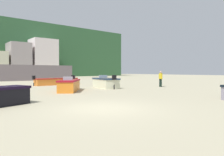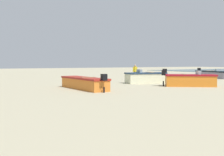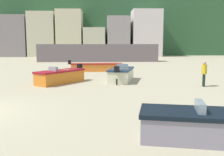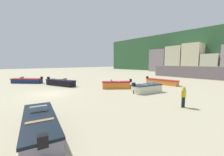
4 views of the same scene
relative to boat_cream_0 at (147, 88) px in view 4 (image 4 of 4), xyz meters
The scene contains 14 objects.
ground_plane 11.00m from the boat_cream_0, 127.58° to the right, with size 160.00×160.00×0.00m, color tan.
headland_hill 58.12m from the boat_cream_0, 96.67° to the left, with size 90.00×32.00×15.27m, color #2F5934.
harbor_pier 21.40m from the boat_cream_0, 95.57° to the left, with size 18.25×2.40×2.67m, color slate.
townhouse_far_left 43.27m from the boat_cream_0, 118.37° to the left, with size 6.45×5.26×8.67m, color gray.
townhouse_left 40.99m from the boat_cream_0, 110.37° to the left, with size 5.52×5.88×9.36m, color beige.
townhouse_centre_left 39.55m from the boat_cream_0, 102.37° to the left, with size 5.31×6.21×9.82m, color beige.
townhouse_centre 38.63m from the boat_cream_0, 94.66° to the left, with size 4.59×6.25×6.12m, color beige.
boat_cream_0 is the anchor object (origin of this frame).
boat_black_1 12.72m from the boat_cream_0, 153.40° to the right, with size 5.45×2.89×1.21m.
boat_grey_2 12.17m from the boat_cream_0, 79.46° to the right, with size 5.39×2.45×1.16m.
boat_orange_3 4.37m from the boat_cream_0, 168.63° to the right, with size 3.26×3.75×1.24m.
boat_navy_4 19.86m from the boat_cream_0, 153.29° to the right, with size 4.54×4.41×1.13m.
boat_orange_5 7.19m from the boat_cream_0, 106.09° to the left, with size 5.34×1.41×1.12m.
beach_walker_foreground 5.75m from the boat_cream_0, 26.66° to the right, with size 0.40×0.54×1.62m.
Camera 4 is at (16.11, -4.92, 3.41)m, focal length 22.50 mm.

